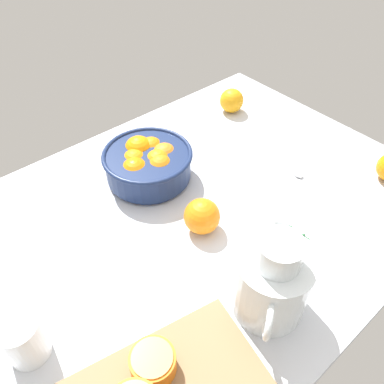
{
  "coord_description": "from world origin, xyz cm",
  "views": [
    {
      "loc": [
        -42.65,
        -49.73,
        70.87
      ],
      "look_at": [
        -0.44,
        -0.64,
        8.37
      ],
      "focal_mm": 36.32,
      "sensor_mm": 36.0,
      "label": 1
    }
  ],
  "objects_px": {
    "juice_pitcher": "(271,285)",
    "loose_orange_2": "(232,101)",
    "fruit_bowl": "(149,163)",
    "spoon": "(291,168)",
    "juice_glass": "(25,341)",
    "loose_orange_3": "(202,216)",
    "orange_half_1": "(153,363)"
  },
  "relations": [
    {
      "from": "juice_pitcher",
      "to": "loose_orange_2",
      "type": "relative_size",
      "value": 2.59
    },
    {
      "from": "fruit_bowl",
      "to": "spoon",
      "type": "relative_size",
      "value": 1.64
    },
    {
      "from": "loose_orange_2",
      "to": "spoon",
      "type": "xyz_separation_m",
      "value": [
        -0.09,
        -0.32,
        -0.03
      ]
    },
    {
      "from": "juice_glass",
      "to": "loose_orange_3",
      "type": "relative_size",
      "value": 1.13
    },
    {
      "from": "fruit_bowl",
      "to": "spoon",
      "type": "distance_m",
      "value": 0.39
    },
    {
      "from": "fruit_bowl",
      "to": "loose_orange_2",
      "type": "xyz_separation_m",
      "value": [
        0.4,
        0.09,
        -0.01
      ]
    },
    {
      "from": "juice_glass",
      "to": "loose_orange_2",
      "type": "distance_m",
      "value": 0.92
    },
    {
      "from": "fruit_bowl",
      "to": "loose_orange_3",
      "type": "bearing_deg",
      "value": -93.84
    },
    {
      "from": "orange_half_1",
      "to": "loose_orange_2",
      "type": "relative_size",
      "value": 1.03
    },
    {
      "from": "loose_orange_3",
      "to": "juice_glass",
      "type": "bearing_deg",
      "value": -177.59
    },
    {
      "from": "juice_pitcher",
      "to": "orange_half_1",
      "type": "xyz_separation_m",
      "value": [
        -0.25,
        0.04,
        -0.03
      ]
    },
    {
      "from": "juice_pitcher",
      "to": "spoon",
      "type": "xyz_separation_m",
      "value": [
        0.37,
        0.24,
        -0.07
      ]
    },
    {
      "from": "juice_glass",
      "to": "spoon",
      "type": "height_order",
      "value": "juice_glass"
    },
    {
      "from": "loose_orange_2",
      "to": "juice_glass",
      "type": "bearing_deg",
      "value": -158.26
    },
    {
      "from": "loose_orange_3",
      "to": "spoon",
      "type": "xyz_separation_m",
      "value": [
        0.33,
        -0.0,
        -0.04
      ]
    },
    {
      "from": "loose_orange_2",
      "to": "fruit_bowl",
      "type": "bearing_deg",
      "value": -166.78
    },
    {
      "from": "juice_glass",
      "to": "loose_orange_3",
      "type": "bearing_deg",
      "value": 2.41
    },
    {
      "from": "juice_pitcher",
      "to": "fruit_bowl",
      "type": "bearing_deg",
      "value": 83.73
    },
    {
      "from": "juice_pitcher",
      "to": "spoon",
      "type": "distance_m",
      "value": 0.44
    },
    {
      "from": "fruit_bowl",
      "to": "orange_half_1",
      "type": "height_order",
      "value": "fruit_bowl"
    },
    {
      "from": "fruit_bowl",
      "to": "juice_pitcher",
      "type": "bearing_deg",
      "value": -96.27
    },
    {
      "from": "orange_half_1",
      "to": "loose_orange_2",
      "type": "height_order",
      "value": "loose_orange_2"
    },
    {
      "from": "orange_half_1",
      "to": "loose_orange_3",
      "type": "height_order",
      "value": "loose_orange_3"
    },
    {
      "from": "loose_orange_2",
      "to": "spoon",
      "type": "bearing_deg",
      "value": -104.9
    },
    {
      "from": "fruit_bowl",
      "to": "juice_glass",
      "type": "xyz_separation_m",
      "value": [
        -0.45,
        -0.25,
        -0.01
      ]
    },
    {
      "from": "spoon",
      "to": "fruit_bowl",
      "type": "bearing_deg",
      "value": 144.35
    },
    {
      "from": "fruit_bowl",
      "to": "loose_orange_3",
      "type": "distance_m",
      "value": 0.23
    },
    {
      "from": "loose_orange_3",
      "to": "spoon",
      "type": "bearing_deg",
      "value": -0.02
    },
    {
      "from": "juice_pitcher",
      "to": "loose_orange_2",
      "type": "bearing_deg",
      "value": 50.86
    },
    {
      "from": "juice_pitcher",
      "to": "orange_half_1",
      "type": "relative_size",
      "value": 2.51
    },
    {
      "from": "juice_glass",
      "to": "spoon",
      "type": "bearing_deg",
      "value": 1.36
    },
    {
      "from": "loose_orange_2",
      "to": "loose_orange_3",
      "type": "xyz_separation_m",
      "value": [
        -0.42,
        -0.32,
        0.0
      ]
    }
  ]
}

